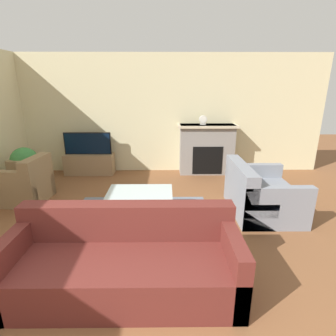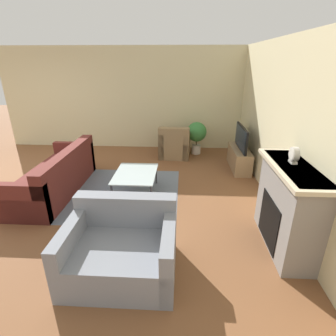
# 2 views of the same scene
# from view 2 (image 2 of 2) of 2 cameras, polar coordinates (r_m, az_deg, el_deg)

# --- Properties ---
(ground_plane) EXTENTS (20.00, 20.00, 0.00)m
(ground_plane) POSITION_cam_2_polar(r_m,az_deg,el_deg) (6.17, -31.66, -3.40)
(ground_plane) COLOR brown
(wall_back) EXTENTS (8.49, 0.06, 2.70)m
(wall_back) POSITION_cam_2_polar(r_m,az_deg,el_deg) (4.90, 22.70, 9.08)
(wall_back) COLOR beige
(wall_back) RESTS_ON ground_plane
(wall_left) EXTENTS (0.06, 8.08, 2.70)m
(wall_left) POSITION_cam_2_polar(r_m,az_deg,el_deg) (7.42, -4.32, 14.68)
(wall_left) COLOR beige
(wall_left) RESTS_ON ground_plane
(area_rug) EXTENTS (2.21, 1.95, 0.00)m
(area_rug) POSITION_cam_2_polar(r_m,az_deg,el_deg) (5.06, -9.02, -5.36)
(area_rug) COLOR slate
(area_rug) RESTS_ON ground_plane
(fireplace) EXTENTS (1.36, 0.47, 1.15)m
(fireplace) POSITION_cam_2_polar(r_m,az_deg,el_deg) (3.73, 24.63, -7.50)
(fireplace) COLOR gray
(fireplace) RESTS_ON ground_plane
(tv_stand) EXTENTS (1.13, 0.36, 0.48)m
(tv_stand) POSITION_cam_2_polar(r_m,az_deg,el_deg) (6.27, 15.23, 2.03)
(tv_stand) COLOR #997A56
(tv_stand) RESTS_ON ground_plane
(tv) EXTENTS (1.07, 0.06, 0.51)m
(tv) POSITION_cam_2_polar(r_m,az_deg,el_deg) (6.12, 15.68, 6.37)
(tv) COLOR black
(tv) RESTS_ON tv_stand
(couch_sectional) EXTENTS (2.25, 0.86, 0.82)m
(couch_sectional) POSITION_cam_2_polar(r_m,az_deg,el_deg) (5.38, -23.18, -1.88)
(couch_sectional) COLOR #5B231E
(couch_sectional) RESTS_ON ground_plane
(couch_loveseat) EXTENTS (0.99, 1.24, 0.82)m
(couch_loveseat) POSITION_cam_2_polar(r_m,az_deg,el_deg) (3.24, -10.00, -17.10)
(couch_loveseat) COLOR gray
(couch_loveseat) RESTS_ON ground_plane
(armchair_by_window) EXTENTS (0.89, 0.82, 0.82)m
(armchair_by_window) POSITION_cam_2_polar(r_m,az_deg,el_deg) (6.82, 1.52, 5.02)
(armchair_by_window) COLOR #8C704C
(armchair_by_window) RESTS_ON ground_plane
(coffee_table) EXTENTS (1.01, 0.75, 0.42)m
(coffee_table) POSITION_cam_2_polar(r_m,az_deg,el_deg) (4.86, -7.07, -1.48)
(coffee_table) COLOR #333338
(coffee_table) RESTS_ON ground_plane
(potted_plant) EXTENTS (0.51, 0.51, 0.86)m
(potted_plant) POSITION_cam_2_polar(r_m,az_deg,el_deg) (6.98, 6.27, 7.46)
(potted_plant) COLOR beige
(potted_plant) RESTS_ON ground_plane
(mantel_clock) EXTENTS (0.18, 0.07, 0.21)m
(mantel_clock) POSITION_cam_2_polar(r_m,az_deg,el_deg) (3.57, 25.75, 2.61)
(mantel_clock) COLOR beige
(mantel_clock) RESTS_ON fireplace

